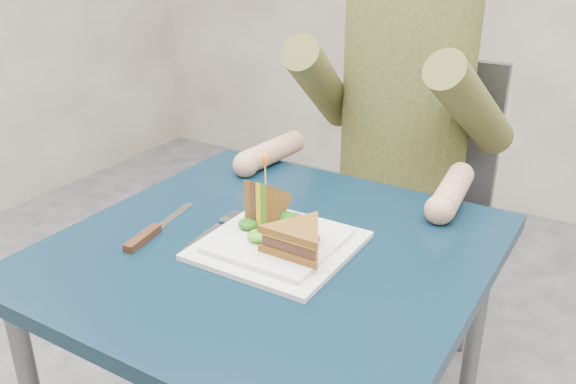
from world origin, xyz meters
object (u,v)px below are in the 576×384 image
Objects in this scene: diner at (405,77)px; plate at (278,244)px; sandwich_upright at (266,205)px; knife at (149,234)px; table at (271,282)px; fork at (211,231)px; sandwich_flat at (298,239)px; chair at (409,197)px.

plate is (0.02, -0.63, -0.18)m from diner.
plate is at bearing -88.33° from diner.
sandwich_upright is 0.23m from knife.
knife is (-0.21, -0.09, 0.09)m from table.
knife is at bearing -157.07° from table.
table is 0.15m from fork.
table is 5.33× the size of sandwich_flat.
plate reaches higher than knife.
diner is 0.67m from sandwich_flat.
sandwich_upright is (-0.11, 0.07, 0.01)m from sandwich_flat.
fork is (-0.20, 0.01, -0.04)m from sandwich_flat.
table is 0.25m from knife.
sandwich_upright is (-0.04, 0.04, 0.13)m from table.
sandwich_upright is 0.77× the size of fork.
diner is 3.37× the size of knife.
sandwich_upright is at bearing 147.71° from sandwich_flat.
knife is (-0.21, -0.72, -0.18)m from diner.
knife is (-0.21, -0.83, 0.20)m from chair.
sandwich_upright is at bearing 37.51° from knife.
sandwich_flat is (0.07, -0.65, -0.14)m from diner.
chair is 4.21× the size of knife.
plate is at bearing -88.59° from chair.
diner is 5.42× the size of sandwich_upright.
diner is 0.68m from fork.
sandwich_upright is at bearing 141.11° from plate.
sandwich_upright is 0.62× the size of knife.
fork reaches higher than table.
sandwich_flat is (0.07, -0.03, 0.12)m from table.
table is at bearing -90.00° from chair.
fork is at bearing -174.15° from plate.
chair is 0.39m from diner.
chair is at bearing 95.47° from sandwich_flat.
sandwich_upright is at bearing 130.01° from table.
table is 0.09m from plate.
knife is at bearing -139.59° from fork.
knife is (-0.23, -0.09, -0.00)m from plate.
plate is at bearing -1.06° from table.
knife is (-0.09, -0.08, 0.00)m from fork.
sandwich_upright is (-0.06, 0.04, 0.05)m from plate.
sandwich_flat reaches higher than knife.
knife is (-0.18, -0.13, -0.05)m from sandwich_upright.
table is at bearing 6.85° from fork.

